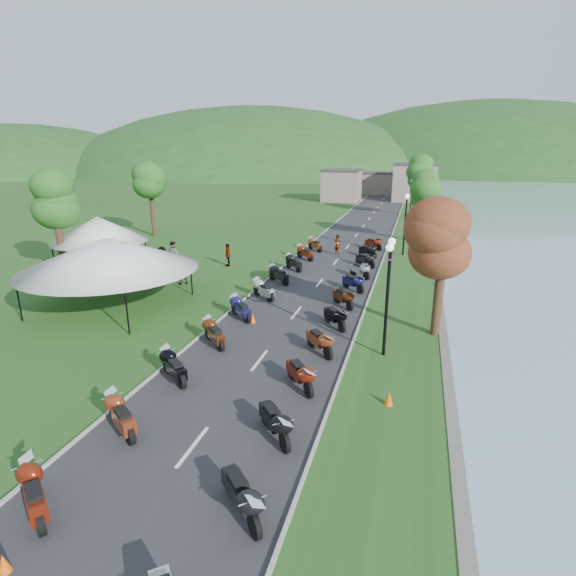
% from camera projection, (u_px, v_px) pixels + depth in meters
% --- Properties ---
extents(road, '(7.00, 120.00, 0.02)m').
position_uv_depth(road, '(347.00, 247.00, 41.03)').
color(road, '#2D2D30').
rests_on(road, ground).
extents(hills_backdrop, '(360.00, 120.00, 76.00)m').
position_uv_depth(hills_backdrop, '(407.00, 170.00, 187.85)').
color(hills_backdrop, '#285621').
rests_on(hills_backdrop, ground).
extents(far_building, '(18.00, 16.00, 5.00)m').
position_uv_depth(far_building, '(375.00, 184.00, 82.11)').
color(far_building, gray).
rests_on(far_building, ground).
extents(moto_row_left, '(2.60, 47.11, 1.10)m').
position_uv_depth(moto_row_left, '(196.00, 349.00, 18.81)').
color(moto_row_left, '#331411').
rests_on(moto_row_left, ground).
extents(moto_row_right, '(2.60, 40.30, 1.10)m').
position_uv_depth(moto_row_right, '(333.00, 316.00, 22.50)').
color(moto_row_right, '#331411').
rests_on(moto_row_right, ground).
extents(vendor_tent_main, '(6.44, 6.44, 4.00)m').
position_uv_depth(vendor_tent_main, '(110.00, 273.00, 24.91)').
color(vendor_tent_main, silver).
rests_on(vendor_tent_main, ground).
extents(vendor_tent_side, '(4.42, 4.42, 4.00)m').
position_uv_depth(vendor_tent_side, '(101.00, 244.00, 32.32)').
color(vendor_tent_side, silver).
rests_on(vendor_tent_side, ground).
extents(tree_park_left, '(3.21, 3.21, 8.90)m').
position_uv_depth(tree_park_left, '(56.00, 214.00, 29.64)').
color(tree_park_left, '#2E6E22').
rests_on(tree_park_left, ground).
extents(tree_lakeside, '(2.80, 2.80, 7.78)m').
position_uv_depth(tree_lakeside, '(443.00, 256.00, 20.56)').
color(tree_lakeside, '#2E6E22').
rests_on(tree_lakeside, ground).
extents(pedestrian_a, '(0.69, 0.74, 1.65)m').
position_uv_depth(pedestrian_a, '(155.00, 281.00, 30.48)').
color(pedestrian_a, slate).
rests_on(pedestrian_a, ground).
extents(pedestrian_b, '(1.05, 0.80, 1.91)m').
position_uv_depth(pedestrian_b, '(174.00, 266.00, 34.40)').
color(pedestrian_b, slate).
rests_on(pedestrian_b, ground).
extents(pedestrian_c, '(0.79, 1.25, 1.80)m').
position_uv_depth(pedestrian_c, '(163.00, 271.00, 33.05)').
color(pedestrian_c, slate).
rests_on(pedestrian_c, ground).
extents(traffic_cone_near, '(0.29, 0.29, 0.45)m').
position_uv_depth(traffic_cone_near, '(4.00, 564.00, 9.45)').
color(traffic_cone_near, '#F2590C').
rests_on(traffic_cone_near, ground).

